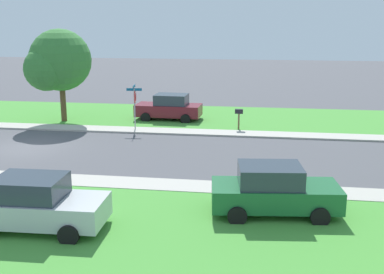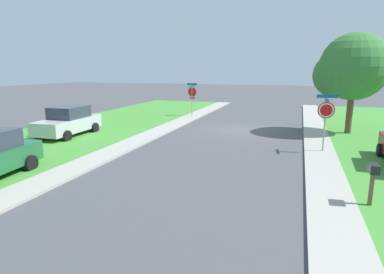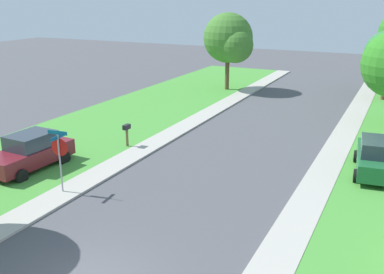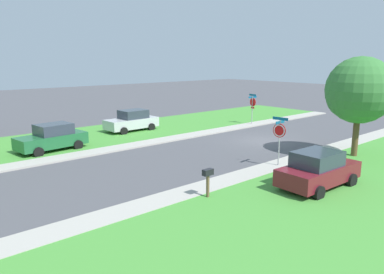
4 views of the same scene
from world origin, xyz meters
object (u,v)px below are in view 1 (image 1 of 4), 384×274
(car_silver_far_down_street, at_px, (36,204))
(mailbox, at_px, (239,114))
(car_maroon_driveway_right, at_px, (169,107))
(stop_sign_far_corner, at_px, (135,100))
(tree_sidewalk_mid, at_px, (57,62))
(car_green_kerbside_mid, at_px, (274,190))

(car_silver_far_down_street, relative_size, mailbox, 3.32)
(car_maroon_driveway_right, bearing_deg, stop_sign_far_corner, -24.05)
(stop_sign_far_corner, height_order, car_maroon_driveway_right, stop_sign_far_corner)
(stop_sign_far_corner, relative_size, car_maroon_driveway_right, 0.63)
(mailbox, bearing_deg, stop_sign_far_corner, -81.64)
(tree_sidewalk_mid, xyz_separation_m, mailbox, (0.59, 11.61, -2.90))
(car_silver_far_down_street, distance_m, mailbox, 16.00)
(stop_sign_far_corner, xyz_separation_m, mailbox, (-0.91, 6.17, -0.88))
(stop_sign_far_corner, bearing_deg, car_maroon_driveway_right, 155.95)
(car_silver_far_down_street, relative_size, tree_sidewalk_mid, 0.72)
(car_maroon_driveway_right, xyz_separation_m, tree_sidewalk_mid, (1.76, -6.88, 3.03))
(car_green_kerbside_mid, height_order, car_silver_far_down_street, same)
(stop_sign_far_corner, xyz_separation_m, tree_sidewalk_mid, (-1.49, -5.43, 2.02))
(car_green_kerbside_mid, bearing_deg, stop_sign_far_corner, -145.84)
(car_green_kerbside_mid, bearing_deg, car_maroon_driveway_right, -156.50)
(stop_sign_far_corner, bearing_deg, mailbox, 98.36)
(car_green_kerbside_mid, relative_size, car_silver_far_down_street, 1.03)
(car_green_kerbside_mid, height_order, tree_sidewalk_mid, tree_sidewalk_mid)
(car_maroon_driveway_right, distance_m, tree_sidewalk_mid, 7.72)
(stop_sign_far_corner, bearing_deg, tree_sidewalk_mid, -105.37)
(car_green_kerbside_mid, xyz_separation_m, tree_sidewalk_mid, (-13.24, -13.40, 3.03))
(car_silver_far_down_street, bearing_deg, car_green_kerbside_mid, 107.35)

